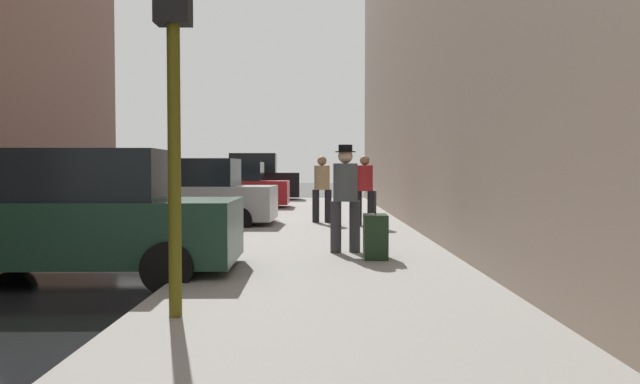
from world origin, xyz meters
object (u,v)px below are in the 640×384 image
object	(u,v)px
parked_black_suv	(247,180)
rolling_suitcase	(373,236)
parked_silver_sedan	(190,196)
pedestrian_in_tan_coat	(319,186)
parked_red_hatchback	(229,188)
fire_hydrant	(266,207)
pedestrian_in_red_jacket	(362,186)
parked_dark_green_sedan	(82,219)
traffic_light	(170,35)
pedestrian_with_beanie	(342,193)

from	to	relation	value
parked_black_suv	rolling_suitcase	distance (m)	19.43
parked_silver_sedan	pedestrian_in_tan_coat	xyz separation A→B (m)	(3.25, 0.44, 0.26)
parked_red_hatchback	fire_hydrant	size ratio (longest dim) A/B	5.97
parked_red_hatchback	parked_black_suv	distance (m)	5.91
parked_red_hatchback	pedestrian_in_tan_coat	size ratio (longest dim) A/B	2.46
parked_black_suv	pedestrian_in_red_jacket	xyz separation A→B (m)	(4.29, -13.33, 0.07)
parked_red_hatchback	parked_dark_green_sedan	bearing A→B (deg)	-90.00
traffic_light	parked_dark_green_sedan	bearing A→B (deg)	124.46
parked_silver_sedan	rolling_suitcase	bearing A→B (deg)	-56.33
fire_hydrant	parked_red_hatchback	bearing A→B (deg)	107.85
rolling_suitcase	fire_hydrant	bearing A→B (deg)	106.75
parked_silver_sedan	pedestrian_in_tan_coat	size ratio (longest dim) A/B	2.50
parked_dark_green_sedan	pedestrian_with_beanie	xyz separation A→B (m)	(3.62, 1.78, 0.29)
traffic_light	pedestrian_in_tan_coat	world-z (taller)	traffic_light
parked_silver_sedan	parked_dark_green_sedan	bearing A→B (deg)	-90.00
parked_dark_green_sedan	parked_silver_sedan	size ratio (longest dim) A/B	0.99
parked_black_suv	pedestrian_in_tan_coat	bearing A→B (deg)	-75.38
rolling_suitcase	pedestrian_with_beanie	bearing A→B (deg)	122.13
rolling_suitcase	parked_black_suv	bearing A→B (deg)	102.05
parked_dark_green_sedan	pedestrian_in_red_jacket	world-z (taller)	pedestrian_in_red_jacket
parked_silver_sedan	rolling_suitcase	xyz separation A→B (m)	(4.06, -6.09, -0.36)
parked_silver_sedan	parked_red_hatchback	world-z (taller)	same
parked_silver_sedan	rolling_suitcase	distance (m)	7.32
traffic_light	rolling_suitcase	xyz separation A→B (m)	(2.20, 3.78, -2.27)
pedestrian_in_red_jacket	parked_dark_green_sedan	bearing A→B (deg)	-122.49
parked_silver_sedan	parked_red_hatchback	size ratio (longest dim) A/B	1.02
fire_hydrant	parked_silver_sedan	bearing A→B (deg)	-142.29
fire_hydrant	pedestrian_in_red_jacket	world-z (taller)	pedestrian_in_red_jacket
parked_red_hatchback	pedestrian_with_beanie	size ratio (longest dim) A/B	2.36
fire_hydrant	rolling_suitcase	bearing A→B (deg)	-73.25
fire_hydrant	pedestrian_in_tan_coat	xyz separation A→B (m)	(1.45, -0.96, 0.61)
pedestrian_in_red_jacket	fire_hydrant	bearing A→B (deg)	143.80
parked_red_hatchback	pedestrian_with_beanie	bearing A→B (deg)	-73.71
parked_silver_sedan	parked_red_hatchback	xyz separation A→B (m)	(0.00, 6.99, 0.00)
parked_red_hatchback	traffic_light	world-z (taller)	traffic_light
parked_red_hatchback	pedestrian_with_beanie	world-z (taller)	pedestrian_with_beanie
parked_black_suv	traffic_light	bearing A→B (deg)	-85.35
pedestrian_with_beanie	rolling_suitcase	distance (m)	1.04
parked_black_suv	pedestrian_in_tan_coat	size ratio (longest dim) A/B	2.72
traffic_light	pedestrian_with_beanie	world-z (taller)	traffic_light
parked_black_suv	parked_dark_green_sedan	bearing A→B (deg)	-90.00
pedestrian_in_red_jacket	rolling_suitcase	size ratio (longest dim) A/B	1.64
fire_hydrant	pedestrian_with_beanie	xyz separation A→B (m)	(1.82, -6.79, 0.64)
pedestrian_with_beanie	pedestrian_in_tan_coat	size ratio (longest dim) A/B	1.04
pedestrian_in_tan_coat	fire_hydrant	bearing A→B (deg)	146.58
parked_dark_green_sedan	parked_red_hatchback	bearing A→B (deg)	90.00
pedestrian_in_red_jacket	rolling_suitcase	xyz separation A→B (m)	(-0.24, -5.66, -0.61)
parked_silver_sedan	pedestrian_in_red_jacket	distance (m)	4.32
parked_red_hatchback	pedestrian_with_beanie	xyz separation A→B (m)	(3.62, -12.39, 0.29)
traffic_light	fire_hydrant	bearing A→B (deg)	90.25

